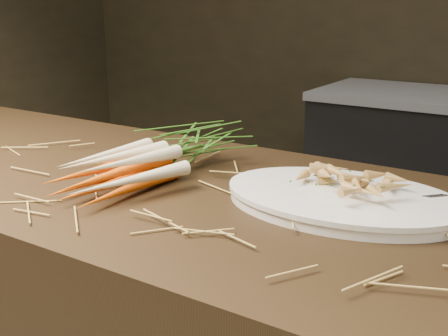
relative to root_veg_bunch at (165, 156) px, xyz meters
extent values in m
cone|color=#C43700|center=(-0.06, -0.12, -0.03)|extent=(0.05, 0.27, 0.03)
cone|color=#C43700|center=(-0.02, -0.13, -0.03)|extent=(0.07, 0.27, 0.03)
cone|color=#C43700|center=(0.03, -0.13, -0.03)|extent=(0.04, 0.27, 0.03)
cone|color=#C43700|center=(-0.04, -0.14, 0.00)|extent=(0.08, 0.27, 0.03)
cone|color=#C43700|center=(0.00, -0.14, 0.00)|extent=(0.05, 0.27, 0.03)
cone|color=beige|center=(-0.05, -0.12, 0.02)|extent=(0.03, 0.25, 0.04)
cone|color=beige|center=(-0.01, -0.13, 0.02)|extent=(0.06, 0.25, 0.04)
cone|color=beige|center=(0.02, -0.12, 0.02)|extent=(0.05, 0.25, 0.04)
cone|color=beige|center=(0.05, -0.16, 0.00)|extent=(0.10, 0.25, 0.03)
ellipsoid|color=#3F711D|center=(0.01, 0.10, 0.00)|extent=(0.19, 0.25, 0.09)
cube|color=silver|center=(0.53, 0.02, -0.02)|extent=(0.12, 0.13, 0.00)
camera|label=1|loc=(0.71, -0.87, 0.31)|focal=45.00mm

